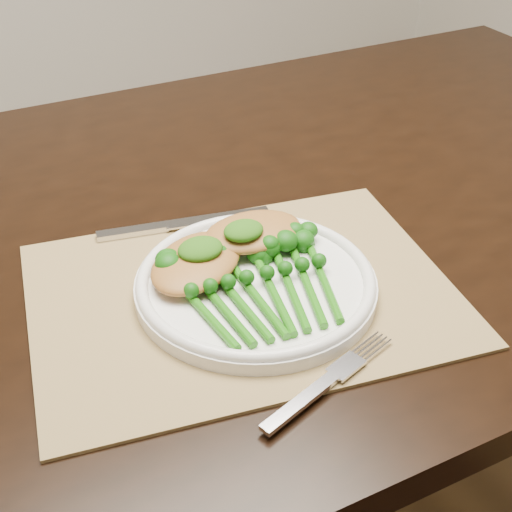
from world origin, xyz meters
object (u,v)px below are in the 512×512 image
dining_table (248,402)px  placemat (242,293)px  chicken_fillet_left (196,262)px  dinner_plate (256,283)px  broccolini_bundle (264,294)px

dining_table → placemat: size_ratio=3.64×
dining_table → chicken_fillet_left: size_ratio=13.16×
dinner_plate → broccolini_bundle: 0.03m
chicken_fillet_left → broccolini_bundle: bearing=-95.6°
dining_table → dinner_plate: 0.43m
chicken_fillet_left → placemat: bearing=-82.6°
placemat → dining_table: bearing=71.4°
chicken_fillet_left → broccolini_bundle: (0.04, -0.08, -0.01)m
dining_table → chicken_fillet_left: 0.44m
placemat → chicken_fillet_left: bearing=143.5°
dinner_plate → broccolini_bundle: broccolini_bundle is taller
dining_table → placemat: bearing=-117.3°
dining_table → dinner_plate: bearing=-112.8°
dining_table → broccolini_bundle: 0.46m
placemat → chicken_fillet_left: (-0.03, 0.04, 0.03)m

